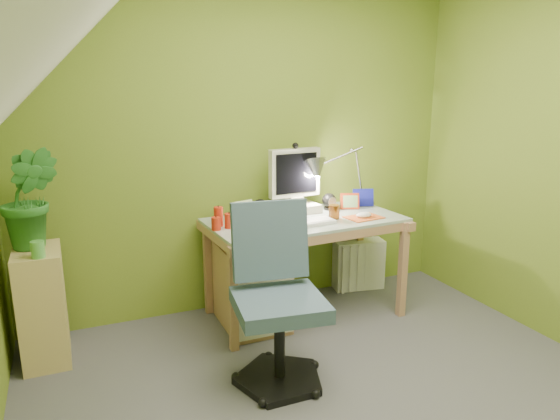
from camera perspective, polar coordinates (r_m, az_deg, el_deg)
name	(u,v)px	position (r m, az deg, el deg)	size (l,w,h in m)	color
wall_back	(247,143)	(3.67, -3.69, 7.42)	(3.20, 0.01, 2.40)	olive
slope_ceiling	(117,9)	(1.86, -17.66, 20.46)	(1.10, 3.20, 1.10)	white
desk	(305,267)	(3.64, 2.75, -6.35)	(1.32, 0.66, 0.71)	#AD7B5B
monitor	(295,179)	(3.64, 1.62, 3.43)	(0.36, 0.21, 0.49)	beige
speaker_left	(260,208)	(3.55, -2.22, 0.22)	(0.11, 0.11, 0.13)	black
speaker_right	(329,201)	(3.77, 5.46, 0.95)	(0.10, 0.10, 0.12)	black
keyboard	(304,223)	(3.37, 2.62, -1.48)	(0.43, 0.14, 0.02)	white
mousepad	(364,217)	(3.59, 9.26, -0.81)	(0.25, 0.17, 0.01)	#C5531E
mouse	(364,215)	(3.59, 9.27, -0.55)	(0.12, 0.07, 0.04)	white
amber_tumbler	(334,212)	(3.53, 6.02, -0.21)	(0.07, 0.07, 0.10)	brown
candle_cluster	(220,218)	(3.32, -6.63, -0.90)	(0.17, 0.15, 0.13)	#B6250F
photo_frame_red	(350,201)	(3.81, 7.73, 0.98)	(0.14, 0.02, 0.12)	#AF3012
photo_frame_blue	(363,197)	(3.92, 9.20, 1.38)	(0.15, 0.02, 0.13)	#151A96
photo_frame_green	(243,210)	(3.49, -4.10, -0.03)	(0.15, 0.02, 0.13)	beige
desk_lamp	(350,164)	(3.83, 7.79, 5.08)	(0.61, 0.26, 0.65)	silver
side_ledge	(42,306)	(3.37, -24.83, -9.60)	(0.26, 0.39, 0.69)	tan
potted_plant	(30,198)	(3.23, -25.97, 1.20)	(0.32, 0.26, 0.59)	#286A23
green_cup	(38,249)	(3.10, -25.26, -3.98)	(0.07, 0.07, 0.09)	#52A143
task_chair	(279,302)	(2.79, -0.06, -10.14)	(0.53, 0.53, 0.96)	#3D5465
radiator	(358,264)	(4.19, 8.67, -5.96)	(0.40, 0.16, 0.40)	white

